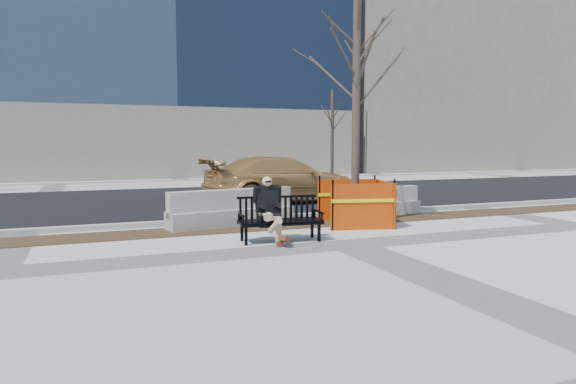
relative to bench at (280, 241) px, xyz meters
name	(u,v)px	position (x,y,z in m)	size (l,w,h in m)	color
ground	(349,244)	(1.13, -0.78, 0.00)	(120.00, 120.00, 0.00)	beige
mulch_strip	(298,224)	(1.13, 1.82, 0.00)	(40.00, 1.20, 0.02)	#47301C
asphalt_street	(231,199)	(1.13, 8.02, 0.00)	(60.00, 10.40, 0.01)	black
curb	(284,217)	(1.13, 2.77, 0.06)	(60.00, 0.25, 0.12)	#9E9B93
building_right	(439,12)	(23.13, 25.22, 12.50)	(20.00, 12.00, 25.00)	gray
bench	(280,241)	(0.00, 0.00, 0.00)	(1.71, 0.61, 0.91)	black
seated_man	(268,241)	(-0.23, 0.07, 0.00)	(0.56, 0.93, 1.31)	black
tree_fence	(355,225)	(2.40, 1.28, 0.00)	(2.31, 2.31, 5.77)	#FB4007
sedan	(282,203)	(2.42, 6.26, 0.00)	(2.14, 5.28, 1.53)	#AB7D3E
jersey_barrier_left	(232,226)	(-0.41, 2.23, 0.00)	(3.09, 0.62, 0.89)	#9F9D95
jersey_barrier_right	(377,216)	(3.71, 2.44, 0.00)	(2.73, 0.55, 0.78)	#A09D95
far_tree_right	(332,183)	(7.73, 13.30, 0.00)	(1.83, 1.83, 4.95)	#42362A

